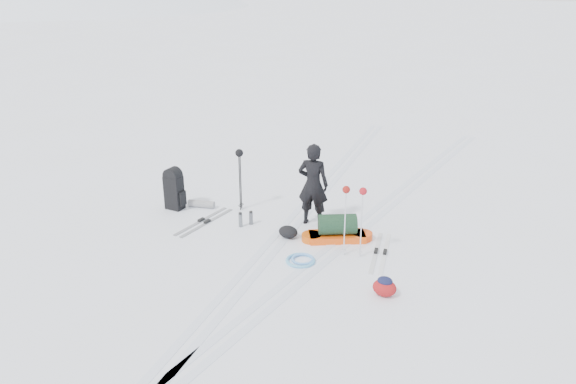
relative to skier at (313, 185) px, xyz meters
name	(u,v)px	position (x,y,z in m)	size (l,w,h in m)	color
ground	(280,238)	(-0.33, -0.89, -0.86)	(200.00, 200.00, 0.00)	silver
ski_tracks	(325,226)	(0.29, -0.02, -0.85)	(3.38, 17.97, 0.01)	silver
skier	(313,185)	(0.00, 0.00, 0.00)	(0.62, 0.41, 1.71)	black
pulk_sled	(337,230)	(0.72, -0.50, -0.65)	(1.40, 1.00, 0.53)	#EF4F0E
expedition_rucksack	(177,190)	(-2.97, -0.48, -0.42)	(0.99, 0.57, 0.94)	black
ski_poles_black	(239,160)	(-1.70, 0.04, 0.27)	(0.17, 0.20, 1.37)	black
ski_poles_silver	(354,199)	(1.18, -1.01, 0.28)	(0.43, 0.19, 1.35)	silver
touring_skis_grey	(204,222)	(-2.07, -0.87, -0.84)	(0.45, 1.64, 0.06)	#969A9E
touring_skis_white	(380,252)	(1.63, -0.68, -0.84)	(0.52, 1.67, 0.06)	#BBBDC1
rope_coil	(301,260)	(0.43, -1.58, -0.82)	(0.56, 0.56, 0.06)	#59ACD9
small_daypack	(385,287)	(2.08, -2.06, -0.69)	(0.43, 0.34, 0.33)	maroon
thermos_pair	(246,219)	(-1.20, -0.65, -0.71)	(0.23, 0.28, 0.31)	slate
stuff_sack	(288,232)	(-0.19, -0.80, -0.74)	(0.41, 0.32, 0.24)	black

